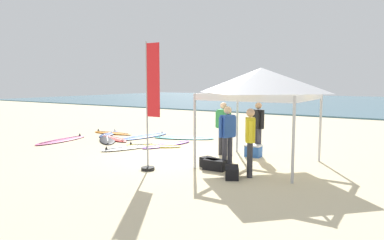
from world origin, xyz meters
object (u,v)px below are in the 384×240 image
object	(u,v)px
banner_flag	(150,112)
person_yellow	(250,138)
surfboard_red	(113,138)
gear_bag_on_sand	(211,163)
surfboard_black	(108,139)
surfboard_white	(130,147)
surfboard_purple	(167,144)
gear_bag_near_tent	(215,165)
person_blue	(227,133)
person_black	(258,125)
person_green	(223,125)
surfboard_orange	(113,133)
gear_bag_by_pole	(232,172)
cooler_box	(253,150)
surfboard_blue	(145,136)
surfboard_pink	(62,140)
surfboard_yellow	(153,146)
surfboard_teal	(184,138)
canopy_tent	(261,81)
surfboard_navy	(109,134)

from	to	relation	value
banner_flag	person_yellow	bearing A→B (deg)	19.32
surfboard_red	gear_bag_on_sand	distance (m)	6.12
surfboard_black	gear_bag_on_sand	bearing A→B (deg)	-16.77
surfboard_white	surfboard_purple	xyz separation A→B (m)	(0.76, 1.18, -0.00)
gear_bag_near_tent	gear_bag_on_sand	bearing A→B (deg)	147.75
person_blue	person_black	bearing A→B (deg)	89.65
person_green	surfboard_orange	bearing A→B (deg)	167.07
gear_bag_by_pole	banner_flag	bearing A→B (deg)	-166.54
surfboard_white	cooler_box	bearing A→B (deg)	13.98
surfboard_orange	gear_bag_by_pole	world-z (taller)	gear_bag_by_pole
surfboard_blue	surfboard_pink	size ratio (longest dim) A/B	1.03
surfboard_purple	surfboard_yellow	distance (m)	0.56
person_yellow	surfboard_pink	bearing A→B (deg)	173.99
gear_bag_by_pole	surfboard_teal	bearing A→B (deg)	135.07
banner_flag	cooler_box	bearing A→B (deg)	62.60
banner_flag	surfboard_pink	bearing A→B (deg)	163.80
canopy_tent	cooler_box	xyz separation A→B (m)	(-0.57, 0.90, -2.19)
person_blue	cooler_box	world-z (taller)	person_blue
canopy_tent	gear_bag_near_tent	xyz separation A→B (m)	(-0.78, -1.23, -2.25)
surfboard_yellow	cooler_box	xyz separation A→B (m)	(3.76, 0.37, 0.16)
surfboard_purple	surfboard_black	bearing A→B (deg)	-171.78
surfboard_white	person_yellow	world-z (taller)	person_yellow
person_blue	person_yellow	xyz separation A→B (m)	(0.81, -0.36, 0.00)
surfboard_purple	surfboard_orange	world-z (taller)	same
person_black	banner_flag	world-z (taller)	banner_flag
person_blue	gear_bag_on_sand	world-z (taller)	person_blue
surfboard_white	surfboard_teal	bearing A→B (deg)	81.30
surfboard_yellow	cooler_box	distance (m)	3.78
banner_flag	gear_bag_by_pole	distance (m)	2.62
canopy_tent	person_green	size ratio (longest dim) A/B	1.64
surfboard_pink	surfboard_yellow	world-z (taller)	same
surfboard_teal	gear_bag_near_tent	distance (m)	5.29
surfboard_purple	surfboard_orange	distance (m)	3.99
canopy_tent	gear_bag_on_sand	world-z (taller)	canopy_tent
person_yellow	surfboard_blue	bearing A→B (deg)	151.40
surfboard_blue	gear_bag_near_tent	bearing A→B (deg)	-32.32
surfboard_purple	surfboard_orange	bearing A→B (deg)	164.97
surfboard_navy	banner_flag	bearing A→B (deg)	-35.06
gear_bag_on_sand	person_yellow	bearing A→B (deg)	-10.81
person_blue	gear_bag_by_pole	world-z (taller)	person_blue
surfboard_teal	person_green	world-z (taller)	person_green
canopy_tent	surfboard_purple	world-z (taller)	canopy_tent
person_blue	person_green	xyz separation A→B (m)	(-0.94, 1.57, 0.00)
banner_flag	gear_bag_by_pole	xyz separation A→B (m)	(2.13, 0.51, -1.43)
canopy_tent	cooler_box	bearing A→B (deg)	122.05
cooler_box	surfboard_teal	bearing A→B (deg)	155.58
surfboard_red	surfboard_navy	bearing A→B (deg)	143.35
surfboard_orange	banner_flag	size ratio (longest dim) A/B	0.63
cooler_box	surfboard_red	bearing A→B (deg)	179.59
gear_bag_near_tent	surfboard_purple	bearing A→B (deg)	145.45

